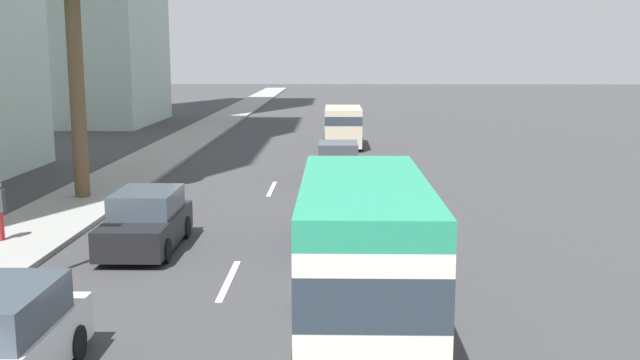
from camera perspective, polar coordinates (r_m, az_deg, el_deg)
ground_plane at (r=36.11m, az=-2.87°, el=1.22°), size 198.00×198.00×0.00m
sidewalk_right at (r=37.16m, az=-13.15°, el=1.33°), size 162.00×3.21×0.15m
lane_stripe_mid at (r=17.85m, az=-7.09°, el=-7.72°), size 3.20×0.16×0.01m
lane_stripe_far at (r=29.55m, az=-3.77°, el=-0.68°), size 3.20×0.16×0.01m
van_lead at (r=42.58m, az=1.80°, el=4.32°), size 4.83×2.20×2.32m
car_second at (r=20.92m, az=1.31°, el=-2.97°), size 4.14×1.87×1.56m
car_third at (r=20.88m, az=-13.33°, el=-3.18°), size 4.22×1.86×1.62m
car_fourth at (r=31.76m, az=1.41°, el=1.44°), size 4.07×1.89×1.61m
minibus_fifth at (r=13.40m, az=3.42°, el=-5.99°), size 6.46×2.39×3.12m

